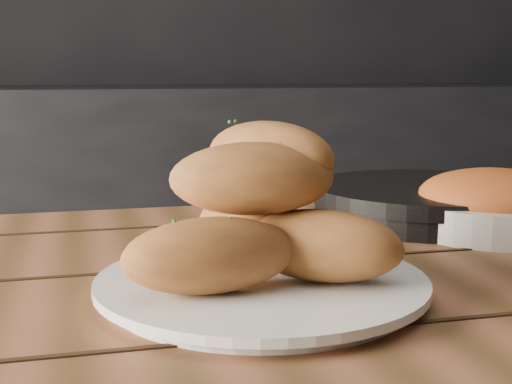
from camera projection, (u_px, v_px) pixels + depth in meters
name	position (u px, v px, depth m)	size (l,w,h in m)	color
counter	(149.00, 234.00, 2.19)	(2.80, 0.60, 0.90)	black
plate	(262.00, 286.00, 0.62)	(0.29, 0.29, 0.02)	white
bread_rolls	(259.00, 213.00, 0.61)	(0.25, 0.21, 0.13)	#A25F2D
skillet	(428.00, 201.00, 0.96)	(0.44, 0.31, 0.05)	black
bowl	(495.00, 205.00, 0.87)	(0.22, 0.22, 0.08)	white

